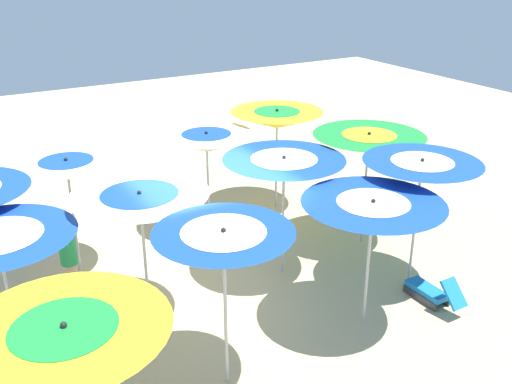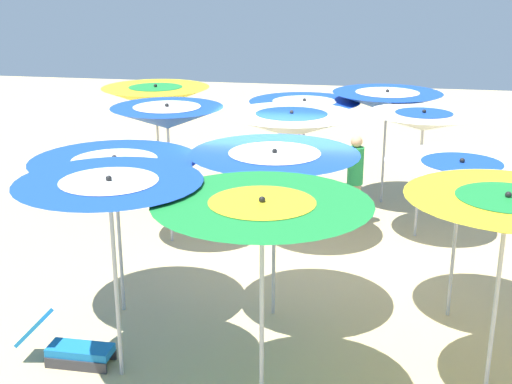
{
  "view_description": "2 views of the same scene",
  "coord_description": "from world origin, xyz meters",
  "px_view_note": "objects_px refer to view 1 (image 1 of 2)",
  "views": [
    {
      "loc": [
        3.88,
        8.25,
        5.88
      ],
      "look_at": [
        -1.59,
        -1.16,
        1.31
      ],
      "focal_mm": 40.74,
      "sensor_mm": 36.0,
      "label": 1
    },
    {
      "loc": [
        -10.29,
        -1.46,
        4.69
      ],
      "look_at": [
        0.34,
        0.5,
        1.17
      ],
      "focal_mm": 48.56,
      "sensor_mm": 36.0,
      "label": 2
    }
  ],
  "objects_px": {
    "beach_umbrella_4": "(369,143)",
    "beach_umbrella_11": "(67,344)",
    "beach_umbrella_0": "(277,120)",
    "beach_umbrella_10": "(224,244)",
    "beach_umbrella_8": "(421,171)",
    "lounger_1": "(432,292)",
    "beachgoer_0": "(69,258)",
    "beach_umbrella_9": "(372,215)",
    "beach_umbrella_5": "(284,167)",
    "beach_umbrella_6": "(140,205)",
    "beach_umbrella_1": "(207,143)",
    "beach_umbrella_2": "(67,168)"
  },
  "relations": [
    {
      "from": "beach_umbrella_4",
      "to": "beach_umbrella_11",
      "type": "xyz_separation_m",
      "value": [
        6.85,
        3.41,
        -0.07
      ]
    },
    {
      "from": "beach_umbrella_0",
      "to": "beach_umbrella_10",
      "type": "distance_m",
      "value": 6.3
    },
    {
      "from": "beach_umbrella_8",
      "to": "lounger_1",
      "type": "distance_m",
      "value": 2.18
    },
    {
      "from": "beach_umbrella_10",
      "to": "beachgoer_0",
      "type": "distance_m",
      "value": 3.72
    },
    {
      "from": "beach_umbrella_4",
      "to": "beach_umbrella_9",
      "type": "bearing_deg",
      "value": 51.08
    },
    {
      "from": "beach_umbrella_10",
      "to": "beach_umbrella_8",
      "type": "bearing_deg",
      "value": -171.04
    },
    {
      "from": "beach_umbrella_9",
      "to": "beach_umbrella_11",
      "type": "bearing_deg",
      "value": 12.08
    },
    {
      "from": "beach_umbrella_4",
      "to": "beach_umbrella_5",
      "type": "relative_size",
      "value": 1.02
    },
    {
      "from": "beach_umbrella_0",
      "to": "beach_umbrella_4",
      "type": "height_order",
      "value": "beach_umbrella_4"
    },
    {
      "from": "beach_umbrella_6",
      "to": "beachgoer_0",
      "type": "xyz_separation_m",
      "value": [
        1.01,
        -1.09,
        -1.2
      ]
    },
    {
      "from": "beach_umbrella_9",
      "to": "beach_umbrella_10",
      "type": "bearing_deg",
      "value": 2.03
    },
    {
      "from": "beach_umbrella_5",
      "to": "lounger_1",
      "type": "distance_m",
      "value": 3.46
    },
    {
      "from": "beach_umbrella_8",
      "to": "beach_umbrella_9",
      "type": "relative_size",
      "value": 1.09
    },
    {
      "from": "beach_umbrella_1",
      "to": "lounger_1",
      "type": "xyz_separation_m",
      "value": [
        -2.13,
        4.7,
        -1.82
      ]
    },
    {
      "from": "beach_umbrella_4",
      "to": "beach_umbrella_6",
      "type": "height_order",
      "value": "beach_umbrella_4"
    },
    {
      "from": "beach_umbrella_1",
      "to": "beach_umbrella_8",
      "type": "height_order",
      "value": "beach_umbrella_8"
    },
    {
      "from": "beach_umbrella_2",
      "to": "beach_umbrella_4",
      "type": "relative_size",
      "value": 0.95
    },
    {
      "from": "beach_umbrella_0",
      "to": "beach_umbrella_9",
      "type": "bearing_deg",
      "value": 75.4
    },
    {
      "from": "lounger_1",
      "to": "beachgoer_0",
      "type": "xyz_separation_m",
      "value": [
        5.55,
        -3.2,
        0.7
      ]
    },
    {
      "from": "beach_umbrella_8",
      "to": "beach_umbrella_5",
      "type": "bearing_deg",
      "value": -39.74
    },
    {
      "from": "beach_umbrella_5",
      "to": "beach_umbrella_10",
      "type": "xyz_separation_m",
      "value": [
        2.38,
        2.22,
        0.07
      ]
    },
    {
      "from": "beach_umbrella_0",
      "to": "beach_umbrella_4",
      "type": "xyz_separation_m",
      "value": [
        -0.63,
        2.49,
        0.02
      ]
    },
    {
      "from": "beach_umbrella_0",
      "to": "beach_umbrella_8",
      "type": "height_order",
      "value": "beach_umbrella_8"
    },
    {
      "from": "beach_umbrella_8",
      "to": "beach_umbrella_11",
      "type": "bearing_deg",
      "value": 14.04
    },
    {
      "from": "beach_umbrella_4",
      "to": "beach_umbrella_6",
      "type": "distance_m",
      "value": 4.99
    },
    {
      "from": "beach_umbrella_2",
      "to": "lounger_1",
      "type": "xyz_separation_m",
      "value": [
        -5.15,
        4.34,
        -1.92
      ]
    },
    {
      "from": "beach_umbrella_2",
      "to": "beachgoer_0",
      "type": "xyz_separation_m",
      "value": [
        0.39,
        1.15,
        -1.22
      ]
    },
    {
      "from": "beach_umbrella_1",
      "to": "beach_umbrella_5",
      "type": "bearing_deg",
      "value": 99.25
    },
    {
      "from": "beach_umbrella_10",
      "to": "beach_umbrella_11",
      "type": "bearing_deg",
      "value": 22.82
    },
    {
      "from": "beach_umbrella_6",
      "to": "beach_umbrella_10",
      "type": "bearing_deg",
      "value": 101.59
    },
    {
      "from": "beach_umbrella_10",
      "to": "beach_umbrella_11",
      "type": "xyz_separation_m",
      "value": [
        2.3,
        0.97,
        -0.1
      ]
    },
    {
      "from": "beach_umbrella_1",
      "to": "beach_umbrella_11",
      "type": "xyz_separation_m",
      "value": [
        4.28,
        5.63,
        0.12
      ]
    },
    {
      "from": "beach_umbrella_2",
      "to": "lounger_1",
      "type": "distance_m",
      "value": 7.01
    },
    {
      "from": "beach_umbrella_11",
      "to": "lounger_1",
      "type": "relative_size",
      "value": 2.03
    },
    {
      "from": "beach_umbrella_1",
      "to": "beach_umbrella_8",
      "type": "bearing_deg",
      "value": 119.58
    },
    {
      "from": "beach_umbrella_9",
      "to": "beach_umbrella_10",
      "type": "height_order",
      "value": "beach_umbrella_10"
    },
    {
      "from": "beach_umbrella_4",
      "to": "beach_umbrella_1",
      "type": "bearing_deg",
      "value": -40.84
    },
    {
      "from": "beach_umbrella_2",
      "to": "beach_umbrella_8",
      "type": "distance_m",
      "value": 6.42
    },
    {
      "from": "beach_umbrella_4",
      "to": "lounger_1",
      "type": "distance_m",
      "value": 3.22
    },
    {
      "from": "beach_umbrella_6",
      "to": "beach_umbrella_1",
      "type": "bearing_deg",
      "value": -132.87
    },
    {
      "from": "beach_umbrella_2",
      "to": "beach_umbrella_9",
      "type": "distance_m",
      "value": 5.61
    },
    {
      "from": "lounger_1",
      "to": "beach_umbrella_10",
      "type": "bearing_deg",
      "value": 89.33
    },
    {
      "from": "beach_umbrella_4",
      "to": "beachgoer_0",
      "type": "bearing_deg",
      "value": -6.87
    },
    {
      "from": "beach_umbrella_9",
      "to": "beach_umbrella_11",
      "type": "relative_size",
      "value": 0.94
    },
    {
      "from": "beach_umbrella_5",
      "to": "beach_umbrella_11",
      "type": "relative_size",
      "value": 0.99
    },
    {
      "from": "beach_umbrella_1",
      "to": "beach_umbrella_8",
      "type": "relative_size",
      "value": 0.92
    },
    {
      "from": "beach_umbrella_6",
      "to": "beach_umbrella_11",
      "type": "bearing_deg",
      "value": 58.35
    },
    {
      "from": "beach_umbrella_9",
      "to": "beach_umbrella_4",
      "type": "bearing_deg",
      "value": -128.92
    },
    {
      "from": "lounger_1",
      "to": "beachgoer_0",
      "type": "height_order",
      "value": "beachgoer_0"
    },
    {
      "from": "beach_umbrella_9",
      "to": "beach_umbrella_11",
      "type": "height_order",
      "value": "beach_umbrella_11"
    }
  ]
}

